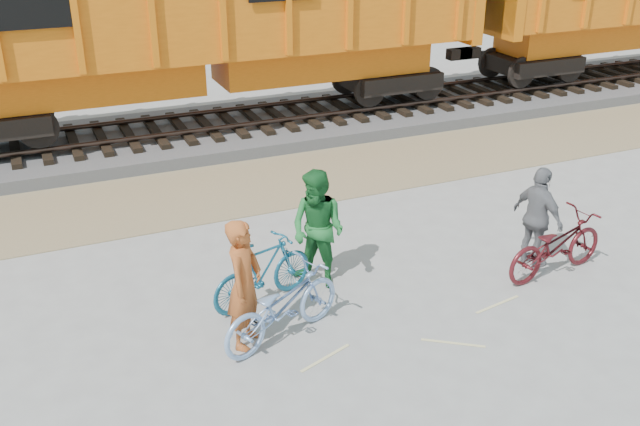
# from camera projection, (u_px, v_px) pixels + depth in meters

# --- Properties ---
(ground) EXTENTS (120.00, 120.00, 0.00)m
(ground) POSITION_uv_depth(u_px,v_px,m) (364.00, 313.00, 10.78)
(ground) COLOR #9E9E99
(ground) RESTS_ON ground
(gravel_strip) EXTENTS (120.00, 3.00, 0.02)m
(gravel_strip) POSITION_uv_depth(u_px,v_px,m) (250.00, 186.00, 15.37)
(gravel_strip) COLOR #96815D
(gravel_strip) RESTS_ON ground
(ballast_bed) EXTENTS (120.00, 4.00, 0.30)m
(ballast_bed) POSITION_uv_depth(u_px,v_px,m) (207.00, 133.00, 18.23)
(ballast_bed) COLOR slate
(ballast_bed) RESTS_ON ground
(track) EXTENTS (120.00, 2.60, 0.24)m
(track) POSITION_uv_depth(u_px,v_px,m) (206.00, 121.00, 18.10)
(track) COLOR black
(track) RESTS_ON ballast_bed
(hopper_car_center) EXTENTS (14.00, 3.13, 4.65)m
(hopper_car_center) POSITION_uv_depth(u_px,v_px,m) (205.00, 19.00, 17.10)
(hopper_car_center) COLOR black
(hopper_car_center) RESTS_ON track
(bicycle_blue) EXTENTS (2.18, 1.40, 1.08)m
(bicycle_blue) POSITION_uv_depth(u_px,v_px,m) (282.00, 305.00, 9.97)
(bicycle_blue) COLOR #87ABDE
(bicycle_blue) RESTS_ON ground
(bicycle_teal) EXTENTS (1.88, 1.02, 1.09)m
(bicycle_teal) POSITION_uv_depth(u_px,v_px,m) (263.00, 271.00, 10.85)
(bicycle_teal) COLOR #155876
(bicycle_teal) RESTS_ON ground
(bicycle_maroon) EXTENTS (2.11, 0.97, 1.07)m
(bicycle_maroon) POSITION_uv_depth(u_px,v_px,m) (556.00, 245.00, 11.67)
(bicycle_maroon) COLOR #4F1318
(bicycle_maroon) RESTS_ON ground
(person_solo) EXTENTS (0.79, 0.83, 1.90)m
(person_solo) POSITION_uv_depth(u_px,v_px,m) (244.00, 284.00, 9.70)
(person_solo) COLOR #A85122
(person_solo) RESTS_ON ground
(person_man) EXTENTS (1.13, 1.19, 1.94)m
(person_man) POSITION_uv_depth(u_px,v_px,m) (318.00, 229.00, 11.20)
(person_man) COLOR #1B652B
(person_man) RESTS_ON ground
(person_woman) EXTENTS (0.56, 1.08, 1.76)m
(person_woman) POSITION_uv_depth(u_px,v_px,m) (538.00, 218.00, 11.82)
(person_woman) COLOR slate
(person_woman) RESTS_ON ground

